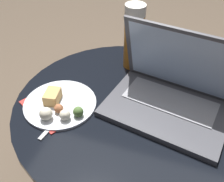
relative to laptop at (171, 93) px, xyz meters
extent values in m
cylinder|color=#515156|center=(-0.13, -0.03, -0.34)|extent=(0.06, 0.06, 0.55)
cylinder|color=black|center=(-0.13, -0.03, -0.06)|extent=(0.71, 0.71, 0.02)
cube|color=#B7332D|center=(-0.34, -0.13, -0.05)|extent=(0.23, 0.20, 0.00)
cube|color=#47474C|center=(-0.01, -0.03, -0.04)|extent=(0.40, 0.30, 0.02)
cube|color=gray|center=(0.00, 0.00, -0.03)|extent=(0.30, 0.17, 0.00)
cube|color=#47474C|center=(0.01, 0.06, 0.08)|extent=(0.37, 0.14, 0.23)
cube|color=silver|center=(0.01, 0.05, 0.08)|extent=(0.34, 0.12, 0.21)
cylinder|color=#C6701E|center=(-0.17, 0.18, 0.05)|extent=(0.07, 0.07, 0.20)
cylinder|color=white|center=(-0.17, 0.18, 0.17)|extent=(0.07, 0.07, 0.04)
cylinder|color=silver|center=(-0.33, -0.11, -0.05)|extent=(0.23, 0.23, 0.01)
cube|color=tan|center=(-0.35, -0.11, -0.02)|extent=(0.05, 0.07, 0.04)
sphere|color=#4C6B33|center=(-0.25, -0.14, -0.03)|extent=(0.03, 0.03, 0.03)
sphere|color=#9E5B38|center=(-0.31, -0.14, -0.03)|extent=(0.03, 0.03, 0.03)
sphere|color=beige|center=(-0.28, -0.17, -0.03)|extent=(0.03, 0.03, 0.03)
sphere|color=beige|center=(-0.33, -0.18, -0.02)|extent=(0.04, 0.04, 0.04)
cube|color=#B2B2B7|center=(-0.30, -0.20, -0.05)|extent=(0.03, 0.12, 0.00)
cube|color=#B2B2B7|center=(-0.29, -0.11, -0.05)|extent=(0.03, 0.05, 0.00)
camera|label=1|loc=(0.03, -0.63, 0.52)|focal=42.00mm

